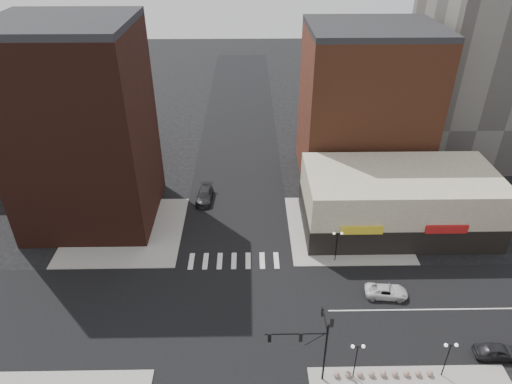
{
  "coord_description": "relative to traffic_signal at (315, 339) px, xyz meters",
  "views": [
    {
      "loc": [
        1.84,
        -33.99,
        35.76
      ],
      "look_at": [
        2.52,
        6.09,
        11.0
      ],
      "focal_mm": 32.0,
      "sensor_mm": 36.0,
      "label": 1
    }
  ],
  "objects": [
    {
      "name": "road_ew",
      "position": [
        -7.24,
        7.83,
        -4.95
      ],
      "size": [
        200.0,
        14.0,
        0.02
      ],
      "primitive_type": "cube",
      "color": "black",
      "rests_on": "ground"
    },
    {
      "name": "white_suv",
      "position": [
        9.36,
        9.96,
        -4.33
      ],
      "size": [
        4.75,
        2.53,
        1.27
      ],
      "primitive_type": "imported",
      "rotation": [
        0.0,
        0.0,
        1.47
      ],
      "color": "silver",
      "rests_on": "ground"
    },
    {
      "name": "ground",
      "position": [
        -7.24,
        7.83,
        -4.96
      ],
      "size": [
        240.0,
        240.0,
        0.0
      ],
      "primitive_type": "plane",
      "color": "black",
      "rests_on": "ground"
    },
    {
      "name": "building_ne_row",
      "position": [
        13.76,
        22.83,
        -1.66
      ],
      "size": [
        24.2,
        12.2,
        8.0
      ],
      "color": "beige",
      "rests_on": "ground"
    },
    {
      "name": "sidewalk_ne",
      "position": [
        7.26,
        22.33,
        -4.9
      ],
      "size": [
        15.0,
        15.0,
        0.12
      ],
      "primitive_type": "cube",
      "color": "gray",
      "rests_on": "ground"
    },
    {
      "name": "road_ns",
      "position": [
        -7.24,
        7.83,
        -4.95
      ],
      "size": [
        14.0,
        200.0,
        0.02
      ],
      "primitive_type": "cube",
      "color": "black",
      "rests_on": "ground"
    },
    {
      "name": "building_nw_low",
      "position": [
        -39.24,
        41.83,
        1.04
      ],
      "size": [
        20.0,
        18.0,
        12.0
      ],
      "primitive_type": "cube",
      "color": "#351711",
      "rests_on": "ground"
    },
    {
      "name": "street_lamp_se_a",
      "position": [
        3.76,
        -0.17,
        -1.67
      ],
      "size": [
        1.22,
        0.32,
        4.16
      ],
      "color": "black",
      "rests_on": "sidewalk_se"
    },
    {
      "name": "building_nw",
      "position": [
        -26.24,
        26.33,
        7.54
      ],
      "size": [
        16.0,
        15.0,
        25.0
      ],
      "primitive_type": "cube",
      "color": "#351711",
      "rests_on": "ground"
    },
    {
      "name": "dark_sedan_north",
      "position": [
        -11.87,
        29.66,
        -4.19
      ],
      "size": [
        2.45,
        5.43,
        1.54
      ],
      "primitive_type": "imported",
      "rotation": [
        0.0,
        0.0,
        -0.06
      ],
      "color": "black",
      "rests_on": "ground"
    },
    {
      "name": "street_lamp_ne",
      "position": [
        4.76,
        15.83,
        -1.67
      ],
      "size": [
        1.22,
        0.32,
        4.16
      ],
      "color": "black",
      "rests_on": "sidewalk_ne"
    },
    {
      "name": "building_ne_midrise",
      "position": [
        11.76,
        37.33,
        6.04
      ],
      "size": [
        18.0,
        15.0,
        22.0
      ],
      "primitive_type": "cube",
      "color": "brown",
      "rests_on": "ground"
    },
    {
      "name": "sidewalk_nw",
      "position": [
        -21.74,
        22.33,
        -4.9
      ],
      "size": [
        15.0,
        15.0,
        0.12
      ],
      "primitive_type": "cube",
      "color": "gray",
      "rests_on": "ground"
    },
    {
      "name": "street_lamp_se_b",
      "position": [
        11.76,
        -0.17,
        -1.67
      ],
      "size": [
        1.22,
        0.32,
        4.16
      ],
      "color": "black",
      "rests_on": "sidewalk_se"
    },
    {
      "name": "traffic_signal",
      "position": [
        0.0,
        0.0,
        0.0
      ],
      "size": [
        5.59,
        3.09,
        7.77
      ],
      "color": "black",
      "rests_on": "ground"
    },
    {
      "name": "bollard_row",
      "position": [
        6.46,
        -0.17,
        -4.56
      ],
      "size": [
        8.96,
        0.56,
        0.56
      ],
      "color": "gray",
      "rests_on": "sidewalk_se"
    },
    {
      "name": "dark_sedan_east",
      "position": [
        17.68,
        1.83,
        -4.24
      ],
      "size": [
        4.36,
        2.0,
        1.45
      ],
      "primitive_type": "imported",
      "rotation": [
        0.0,
        0.0,
        1.5
      ],
      "color": "black",
      "rests_on": "ground"
    }
  ]
}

